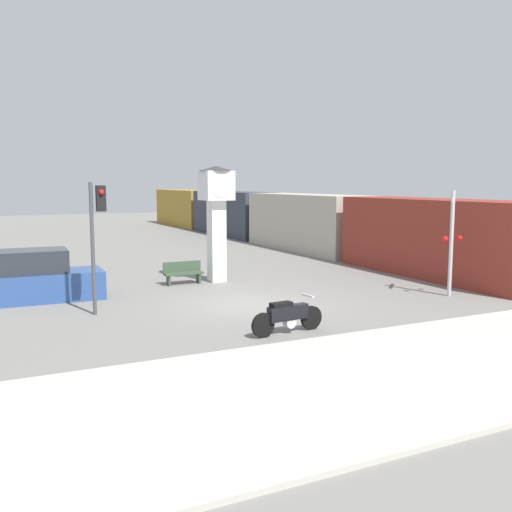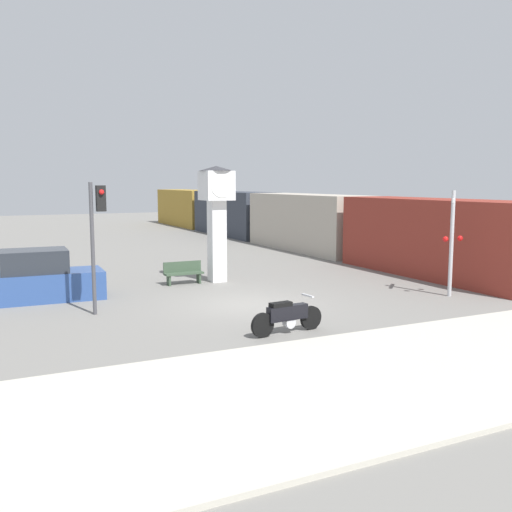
% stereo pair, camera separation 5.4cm
% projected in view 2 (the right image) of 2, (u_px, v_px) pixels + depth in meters
% --- Properties ---
extents(ground_plane, '(120.00, 120.00, 0.00)m').
position_uv_depth(ground_plane, '(247.00, 305.00, 19.34)').
color(ground_plane, slate).
extents(sidewalk_strip, '(36.00, 6.00, 0.10)m').
position_uv_depth(sidewalk_strip, '(401.00, 372.00, 12.35)').
color(sidewalk_strip, '#BCB7A8').
rests_on(sidewalk_strip, ground_plane).
extents(motorcycle, '(2.29, 0.50, 1.01)m').
position_uv_depth(motorcycle, '(287.00, 316.00, 15.61)').
color(motorcycle, black).
rests_on(motorcycle, ground_plane).
extents(clock_tower, '(1.44, 1.44, 4.79)m').
position_uv_depth(clock_tower, '(217.00, 205.00, 23.48)').
color(clock_tower, white).
rests_on(clock_tower, ground_plane).
extents(freight_train, '(2.80, 43.75, 3.40)m').
position_uv_depth(freight_train, '(266.00, 217.00, 39.83)').
color(freight_train, maroon).
rests_on(freight_train, ground_plane).
extents(traffic_light, '(0.50, 0.35, 4.13)m').
position_uv_depth(traffic_light, '(97.00, 224.00, 17.62)').
color(traffic_light, '#47474C').
rests_on(traffic_light, ground_plane).
extents(railroad_crossing_signal, '(0.90, 0.82, 3.84)m').
position_uv_depth(railroad_crossing_signal, '(452.00, 239.00, 20.54)').
color(railroad_crossing_signal, '#B7B7BC').
rests_on(railroad_crossing_signal, ground_plane).
extents(bench, '(1.60, 0.44, 0.92)m').
position_uv_depth(bench, '(183.00, 272.00, 23.19)').
color(bench, '#384C38').
rests_on(bench, ground_plane).
extents(parked_car, '(4.26, 1.94, 1.80)m').
position_uv_depth(parked_car, '(40.00, 279.00, 20.00)').
color(parked_car, '#2D4C8C').
rests_on(parked_car, ground_plane).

